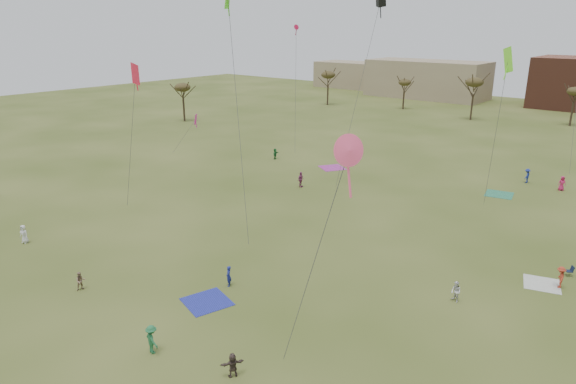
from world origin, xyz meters
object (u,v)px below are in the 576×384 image
Objects in this scene: flyer_near_left at (24,234)px; flyer_near_right at (229,276)px; flyer_near_center at (152,339)px; camp_chair_right at (569,273)px.

flyer_near_left is 21.61m from flyer_near_right.
flyer_near_center is 2.18× the size of camp_chair_right.
flyer_near_center reaches higher than camp_chair_right.
flyer_near_right is 27.45m from camp_chair_right.
camp_chair_right is at bearing 89.65° from flyer_near_right.
camp_chair_right is (20.09, 18.70, -0.57)m from flyer_near_right.
flyer_near_right is at bearing -82.78° from camp_chair_right.
flyer_near_right is (-2.50, 9.00, -0.12)m from flyer_near_center.
camp_chair_right is (17.59, 27.70, -0.69)m from flyer_near_center.
flyer_near_right is at bearing -63.46° from flyer_near_center.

